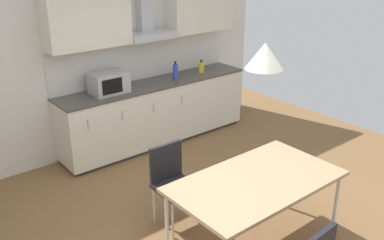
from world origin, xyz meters
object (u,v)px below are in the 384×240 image
object	(u,v)px
microwave	(109,83)
pendant_lamp	(265,56)
dining_table	(256,184)
bottle_blue	(175,71)
bottle_yellow	(201,67)
chair_far_left	(172,177)

from	to	relation	value
microwave	pendant_lamp	size ratio (longest dim) A/B	1.50
microwave	dining_table	world-z (taller)	microwave
pendant_lamp	bottle_blue	bearing A→B (deg)	68.63
bottle_yellow	chair_far_left	xyz separation A→B (m)	(-1.87, -1.74, -0.48)
dining_table	bottle_blue	bearing A→B (deg)	68.63
bottle_blue	chair_far_left	world-z (taller)	bottle_blue
bottle_yellow	pendant_lamp	distance (m)	3.12
bottle_blue	bottle_yellow	xyz separation A→B (m)	(0.50, 0.01, -0.03)
dining_table	bottle_yellow	bearing A→B (deg)	59.70
dining_table	pendant_lamp	size ratio (longest dim) A/B	5.03
bottle_yellow	dining_table	world-z (taller)	bottle_yellow
chair_far_left	pendant_lamp	xyz separation A→B (m)	(0.36, -0.84, 1.38)
chair_far_left	pendant_lamp	bearing A→B (deg)	-66.73
dining_table	chair_far_left	bearing A→B (deg)	113.27
bottle_yellow	dining_table	xyz separation A→B (m)	(-1.51, -2.58, -0.31)
microwave	bottle_blue	bearing A→B (deg)	-2.38
microwave	bottle_yellow	xyz separation A→B (m)	(1.58, -0.03, -0.05)
microwave	bottle_yellow	bearing A→B (deg)	-1.26
dining_table	chair_far_left	xyz separation A→B (m)	(-0.36, 0.84, -0.18)
chair_far_left	pendant_lamp	distance (m)	1.65
chair_far_left	microwave	bearing A→B (deg)	80.68
bottle_blue	microwave	bearing A→B (deg)	177.62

